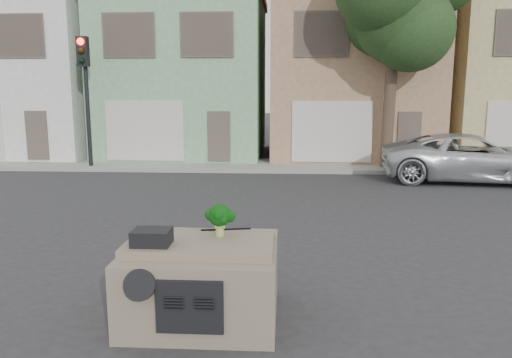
{
  "coord_description": "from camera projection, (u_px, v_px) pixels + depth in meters",
  "views": [
    {
      "loc": [
        1.1,
        -9.37,
        3.06
      ],
      "look_at": [
        0.52,
        0.5,
        1.3
      ],
      "focal_mm": 35.0,
      "sensor_mm": 36.0,
      "label": 1
    }
  ],
  "objects": [
    {
      "name": "townhouse_tan",
      "position": [
        348.0,
        75.0,
        23.17
      ],
      "size": [
        7.2,
        8.2,
        7.55
      ],
      "primitive_type": "cube",
      "color": "tan",
      "rests_on": "ground"
    },
    {
      "name": "sidewalk",
      "position": [
        257.0,
        166.0,
        20.11
      ],
      "size": [
        40.0,
        3.0,
        0.15
      ],
      "primitive_type": "cube",
      "color": "gray",
      "rests_on": "ground"
    },
    {
      "name": "townhouse_mint",
      "position": [
        188.0,
        75.0,
        23.6
      ],
      "size": [
        7.2,
        8.2,
        7.55
      ],
      "primitive_type": "cube",
      "color": "#83B785",
      "rests_on": "ground"
    },
    {
      "name": "instrument_hump",
      "position": [
        152.0,
        237.0,
        6.33
      ],
      "size": [
        0.48,
        0.38,
        0.2
      ],
      "primitive_type": "cube",
      "color": "black",
      "rests_on": "car_dashboard"
    },
    {
      "name": "silver_pickup",
      "position": [
        469.0,
        181.0,
        17.02
      ],
      "size": [
        6.12,
        3.41,
        1.62
      ],
      "primitive_type": "imported",
      "rotation": [
        0.0,
        0.0,
        1.44
      ],
      "color": "silver",
      "rests_on": "ground"
    },
    {
      "name": "townhouse_white",
      "position": [
        34.0,
        75.0,
        24.03
      ],
      "size": [
        7.2,
        8.2,
        7.55
      ],
      "primitive_type": "cube",
      "color": "white",
      "rests_on": "ground"
    },
    {
      "name": "tree_near",
      "position": [
        391.0,
        58.0,
        18.41
      ],
      "size": [
        4.4,
        4.0,
        8.5
      ],
      "primitive_type": "cube",
      "color": "#25401D",
      "rests_on": "ground"
    },
    {
      "name": "ground_plane",
      "position": [
        228.0,
        248.0,
        9.81
      ],
      "size": [
        120.0,
        120.0,
        0.0
      ],
      "primitive_type": "plane",
      "color": "#303033",
      "rests_on": "ground"
    },
    {
      "name": "traffic_signal",
      "position": [
        87.0,
        104.0,
        19.07
      ],
      "size": [
        0.4,
        0.4,
        5.1
      ],
      "primitive_type": "cube",
      "color": "black",
      "rests_on": "ground"
    },
    {
      "name": "car_dashboard",
      "position": [
        203.0,
        277.0,
        6.76
      ],
      "size": [
        2.0,
        1.8,
        1.12
      ],
      "primitive_type": "cube",
      "color": "#7D6F5C",
      "rests_on": "ground"
    },
    {
      "name": "broccoli",
      "position": [
        220.0,
        220.0,
        6.71
      ],
      "size": [
        0.38,
        0.38,
        0.45
      ],
      "primitive_type": "cube",
      "rotation": [
        0.0,
        0.0,
        1.61
      ],
      "color": "#073509",
      "rests_on": "car_dashboard"
    },
    {
      "name": "wiper_arm",
      "position": [
        226.0,
        229.0,
        7.02
      ],
      "size": [
        0.69,
        0.15,
        0.02
      ],
      "primitive_type": "cube",
      "rotation": [
        0.0,
        0.0,
        0.17
      ],
      "color": "black",
      "rests_on": "car_dashboard"
    }
  ]
}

